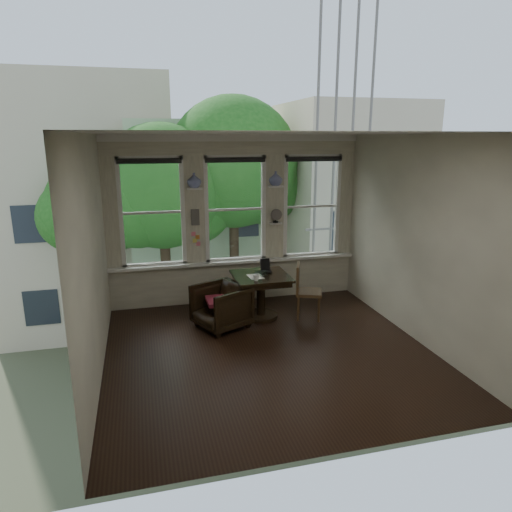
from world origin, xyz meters
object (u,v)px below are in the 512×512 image
object	(u,v)px
mug	(256,278)
side_chair_right	(309,292)
table	(261,296)
armchair_left	(221,306)
laptop	(264,273)

from	to	relation	value
mug	side_chair_right	bearing A→B (deg)	4.40
table	armchair_left	xyz separation A→B (m)	(-0.71, -0.23, -0.02)
side_chair_right	laptop	xyz separation A→B (m)	(-0.71, 0.25, 0.30)
side_chair_right	table	bearing A→B (deg)	96.93
laptop	table	bearing A→B (deg)	-145.44
armchair_left	table	bearing A→B (deg)	82.89
table	laptop	world-z (taller)	laptop
armchair_left	laptop	size ratio (longest dim) A/B	2.62
armchair_left	laptop	distance (m)	0.92
table	side_chair_right	world-z (taller)	side_chair_right
armchair_left	side_chair_right	bearing A→B (deg)	65.86
laptop	side_chair_right	bearing A→B (deg)	-18.94
side_chair_right	mug	world-z (taller)	side_chair_right
armchair_left	side_chair_right	world-z (taller)	side_chair_right
mug	laptop	bearing A→B (deg)	56.23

